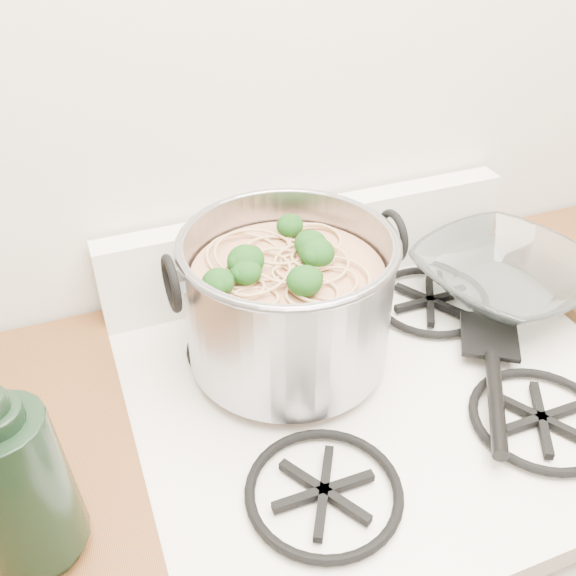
# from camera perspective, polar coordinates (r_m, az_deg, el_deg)

# --- Properties ---
(gas_range) EXTENTS (0.76, 0.66, 0.92)m
(gas_range) POSITION_cam_1_polar(r_m,az_deg,el_deg) (1.37, 6.86, -22.64)
(gas_range) COLOR white
(gas_range) RESTS_ON ground
(stock_pot) EXTENTS (0.35, 0.32, 0.22)m
(stock_pot) POSITION_cam_1_polar(r_m,az_deg,el_deg) (0.96, 0.00, -1.19)
(stock_pot) COLOR #9898A0
(stock_pot) RESTS_ON gas_range
(spatula) EXTENTS (0.41, 0.42, 0.02)m
(spatula) POSITION_cam_1_polar(r_m,az_deg,el_deg) (1.09, 17.52, -3.80)
(spatula) COLOR black
(spatula) RESTS_ON gas_range
(glass_bowl) EXTENTS (0.15, 0.15, 0.03)m
(glass_bowl) POSITION_cam_1_polar(r_m,az_deg,el_deg) (1.20, 18.51, 0.18)
(glass_bowl) COLOR white
(glass_bowl) RESTS_ON gas_range
(bottle) EXTENTS (0.14, 0.14, 0.30)m
(bottle) POSITION_cam_1_polar(r_m,az_deg,el_deg) (0.74, -23.29, -14.35)
(bottle) COLOR black
(bottle) RESTS_ON counter_left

